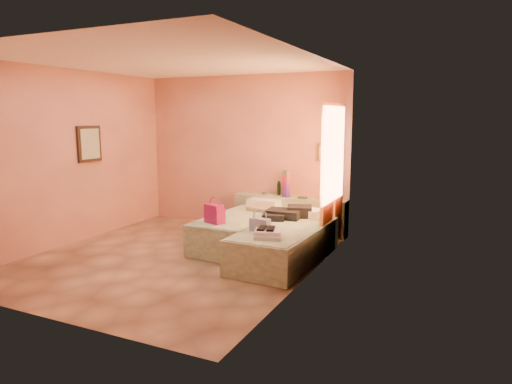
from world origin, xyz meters
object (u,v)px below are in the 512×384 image
bed_right (285,244)px  towel_stack (269,234)px  blue_handbag (260,225)px  magenta_handbag (215,214)px  water_bottle (279,188)px  green_book (303,198)px  bed_left (244,230)px  headboard_ledge (290,215)px  flower_vase (333,191)px

bed_right → towel_stack: size_ratio=5.71×
blue_handbag → magenta_handbag: bearing=175.3°
magenta_handbag → blue_handbag: bearing=7.6°
water_bottle → green_book: (0.50, -0.14, -0.11)m
bed_right → towel_stack: bearing=-85.9°
bed_right → water_bottle: size_ratio=8.23×
magenta_handbag → bed_left: bearing=98.1°
headboard_ledge → green_book: (0.26, -0.06, 0.34)m
blue_handbag → towel_stack: size_ratio=0.80×
flower_vase → blue_handbag: 2.05m
bed_left → flower_vase: size_ratio=6.86×
bed_left → bed_right: (0.90, -0.51, 0.00)m
bed_right → green_book: size_ratio=12.58×
magenta_handbag → towel_stack: bearing=-3.1°
bed_right → flower_vase: (0.22, 1.63, 0.55)m
flower_vase → green_book: bearing=-164.9°
headboard_ledge → water_bottle: 0.51m
blue_handbag → towel_stack: 0.37m
bed_right → towel_stack: towel_stack is taller
bed_right → magenta_handbag: bearing=-167.7°
green_book → flower_vase: size_ratio=0.55×
flower_vase → magenta_handbag: 2.22m
headboard_ledge → bed_left: 1.12m
water_bottle → towel_stack: water_bottle is taller
bed_right → blue_handbag: bearing=-119.8°
towel_stack → water_bottle: bearing=109.2°
water_bottle → magenta_handbag: size_ratio=0.81×
bed_left → green_book: size_ratio=12.58×
headboard_ledge → green_book: 0.43m
magenta_handbag → water_bottle: bearing=101.1°
headboard_ledge → flower_vase: 0.89m
headboard_ledge → water_bottle: bearing=161.9°
magenta_handbag → blue_handbag: size_ratio=1.07×
bed_right → green_book: bearing=102.0°
bed_left → blue_handbag: size_ratio=7.17×
towel_stack → bed_left: bearing=128.9°
headboard_ledge → towel_stack: bearing=-76.0°
water_bottle → headboard_ledge: bearing=-18.1°
blue_handbag → bed_right: bearing=65.5°
headboard_ledge → blue_handbag: 1.96m
green_book → flower_vase: (0.49, 0.13, 0.13)m
headboard_ledge → green_book: bearing=-12.8°
towel_stack → blue_handbag: bearing=132.4°
green_book → magenta_handbag: 1.86m
headboard_ledge → blue_handbag: size_ratio=7.35×
green_book → blue_handbag: size_ratio=0.57×
magenta_handbag → blue_handbag: 0.84m
green_book → towel_stack: 2.16m
headboard_ledge → magenta_handbag: size_ratio=6.87×
bed_left → flower_vase: bearing=46.9°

